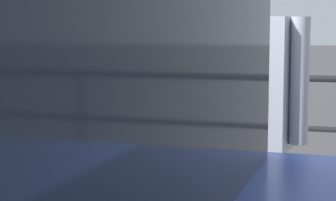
% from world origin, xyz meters
% --- Properties ---
extents(parking_meter, '(0.19, 0.20, 1.42)m').
position_xyz_m(parking_meter, '(0.05, 0.36, 1.19)').
color(parking_meter, slate).
rests_on(parking_meter, sidewalk_curb).
extents(pedestrian_at_meter, '(0.69, 0.59, 1.71)m').
position_xyz_m(pedestrian_at_meter, '(0.58, 0.30, 1.11)').
color(pedestrian_at_meter, slate).
rests_on(pedestrian_at_meter, sidewalk_curb).
extents(background_railing, '(24.06, 0.06, 1.03)m').
position_xyz_m(background_railing, '(-0.00, 2.92, 0.88)').
color(background_railing, black).
rests_on(background_railing, sidewalk_curb).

